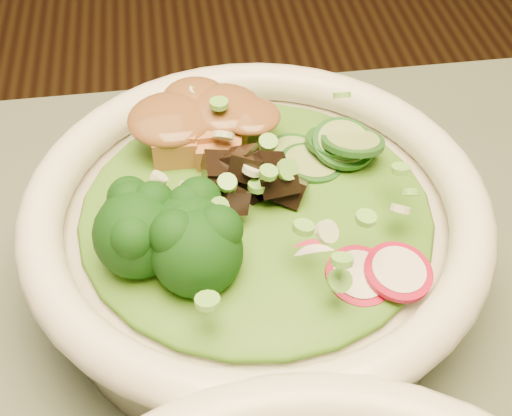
{
  "coord_description": "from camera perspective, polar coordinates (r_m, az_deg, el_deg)",
  "views": [
    {
      "loc": [
        -0.12,
        -0.08,
        1.09
      ],
      "look_at": [
        -0.08,
        0.2,
        0.81
      ],
      "focal_mm": 50.0,
      "sensor_mm": 36.0,
      "label": 1
    }
  ],
  "objects": [
    {
      "name": "salad_bowl",
      "position": [
        0.41,
        0.0,
        -1.91
      ],
      "size": [
        0.26,
        0.26,
        0.07
      ],
      "rotation": [
        0.0,
        0.0,
        0.24
      ],
      "color": "silver",
      "rests_on": "dining_table"
    },
    {
      "name": "lettuce_bed",
      "position": [
        0.39,
        0.0,
        0.1
      ],
      "size": [
        0.2,
        0.2,
        0.02
      ],
      "primitive_type": "ellipsoid",
      "color": "#296214",
      "rests_on": "salad_bowl"
    },
    {
      "name": "broccoli_florets",
      "position": [
        0.36,
        -7.44,
        -2.57
      ],
      "size": [
        0.09,
        0.08,
        0.04
      ],
      "primitive_type": null,
      "rotation": [
        0.0,
        0.0,
        0.24
      ],
      "color": "black",
      "rests_on": "salad_bowl"
    },
    {
      "name": "radish_slices",
      "position": [
        0.36,
        6.62,
        -5.05
      ],
      "size": [
        0.11,
        0.06,
        0.02
      ],
      "primitive_type": null,
      "rotation": [
        0.0,
        0.0,
        0.24
      ],
      "color": "maroon",
      "rests_on": "salad_bowl"
    },
    {
      "name": "cucumber_slices",
      "position": [
        0.42,
        7.01,
        4.86
      ],
      "size": [
        0.08,
        0.08,
        0.03
      ],
      "primitive_type": null,
      "rotation": [
        0.0,
        0.0,
        0.24
      ],
      "color": "#80A85D",
      "rests_on": "salad_bowl"
    },
    {
      "name": "mushroom_heap",
      "position": [
        0.39,
        -1.05,
        2.44
      ],
      "size": [
        0.08,
        0.08,
        0.04
      ],
      "primitive_type": null,
      "rotation": [
        0.0,
        0.0,
        0.24
      ],
      "color": "black",
      "rests_on": "salad_bowl"
    },
    {
      "name": "tofu_cubes",
      "position": [
        0.42,
        -4.89,
        5.93
      ],
      "size": [
        0.1,
        0.08,
        0.03
      ],
      "primitive_type": null,
      "rotation": [
        0.0,
        0.0,
        0.24
      ],
      "color": "#A86738",
      "rests_on": "salad_bowl"
    },
    {
      "name": "peanut_sauce",
      "position": [
        0.42,
        -4.99,
        7.27
      ],
      "size": [
        0.07,
        0.05,
        0.02
      ],
      "primitive_type": "ellipsoid",
      "color": "brown",
      "rests_on": "tofu_cubes"
    },
    {
      "name": "scallion_garnish",
      "position": [
        0.38,
        0.0,
        2.55
      ],
      "size": [
        0.19,
        0.19,
        0.02
      ],
      "primitive_type": null,
      "color": "#69BB42",
      "rests_on": "salad_bowl"
    }
  ]
}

